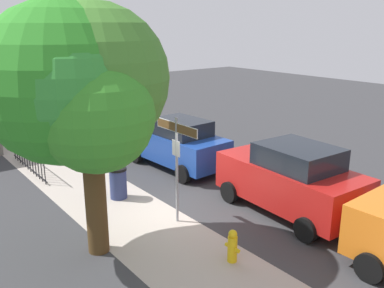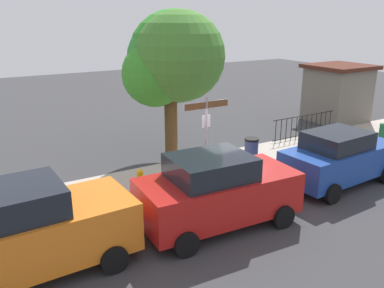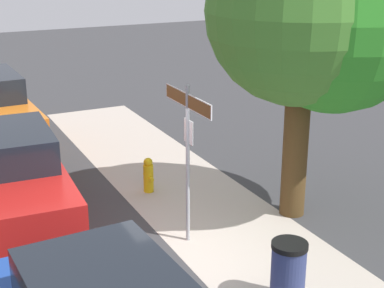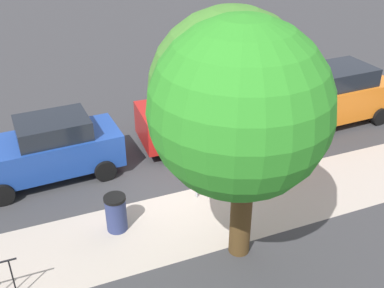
% 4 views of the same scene
% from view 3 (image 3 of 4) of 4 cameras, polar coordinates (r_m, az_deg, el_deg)
% --- Properties ---
extents(ground_plane, '(60.00, 60.00, 0.00)m').
position_cam_3_polar(ground_plane, '(10.16, -1.10, -11.18)').
color(ground_plane, '#38383A').
extents(street_sign, '(1.72, 0.07, 2.90)m').
position_cam_3_polar(street_sign, '(9.92, -0.42, 1.33)').
color(street_sign, '#9EA0A5').
rests_on(street_sign, ground_plane).
extents(shade_tree, '(3.94, 4.10, 5.70)m').
position_cam_3_polar(shade_tree, '(10.82, 12.08, 12.07)').
color(shade_tree, '#4D361B').
rests_on(shade_tree, ground_plane).
extents(car_red, '(4.36, 2.29, 2.01)m').
position_cam_3_polar(car_red, '(10.87, -17.66, -4.13)').
color(car_red, '#B31A16').
rests_on(car_red, ground_plane).
extents(fire_hydrant, '(0.42, 0.22, 0.78)m').
position_cam_3_polar(fire_hydrant, '(12.62, -4.31, -3.07)').
color(fire_hydrant, yellow).
rests_on(fire_hydrant, ground_plane).
extents(trash_bin, '(0.55, 0.55, 0.98)m').
position_cam_3_polar(trash_bin, '(8.94, 9.45, -12.32)').
color(trash_bin, navy).
rests_on(trash_bin, ground_plane).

